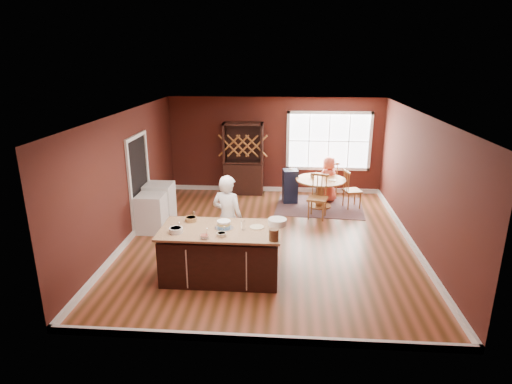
% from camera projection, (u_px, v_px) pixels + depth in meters
% --- Properties ---
extents(room_shell, '(7.00, 7.00, 7.00)m').
position_uv_depth(room_shell, '(270.00, 179.00, 8.78)').
color(room_shell, brown).
rests_on(room_shell, ground).
extents(window, '(2.36, 0.10, 1.66)m').
position_uv_depth(window, '(329.00, 141.00, 11.93)').
color(window, white).
rests_on(window, room_shell).
extents(doorway, '(0.08, 1.26, 2.13)m').
position_uv_depth(doorway, '(140.00, 183.00, 9.66)').
color(doorway, white).
rests_on(doorway, room_shell).
extents(kitchen_island, '(2.09, 1.10, 0.92)m').
position_uv_depth(kitchen_island, '(221.00, 254.00, 7.53)').
color(kitchen_island, black).
rests_on(kitchen_island, ground).
extents(dining_table, '(1.28, 1.28, 0.75)m').
position_uv_depth(dining_table, '(320.00, 187.00, 11.05)').
color(dining_table, brown).
rests_on(dining_table, ground).
extents(baker, '(0.72, 0.59, 1.69)m').
position_uv_depth(baker, '(228.00, 218.00, 8.06)').
color(baker, white).
rests_on(baker, ground).
extents(layer_cake, '(0.33, 0.33, 0.14)m').
position_uv_depth(layer_cake, '(224.00, 224.00, 7.40)').
color(layer_cake, white).
rests_on(layer_cake, kitchen_island).
extents(bowl_blue, '(0.23, 0.23, 0.09)m').
position_uv_depth(bowl_blue, '(176.00, 230.00, 7.22)').
color(bowl_blue, silver).
rests_on(bowl_blue, kitchen_island).
extents(bowl_yellow, '(0.21, 0.21, 0.08)m').
position_uv_depth(bowl_yellow, '(191.00, 219.00, 7.72)').
color(bowl_yellow, olive).
rests_on(bowl_yellow, kitchen_island).
extents(bowl_pink, '(0.16, 0.16, 0.06)m').
position_uv_depth(bowl_pink, '(204.00, 237.00, 6.99)').
color(bowl_pink, white).
rests_on(bowl_pink, kitchen_island).
extents(bowl_olive, '(0.17, 0.17, 0.06)m').
position_uv_depth(bowl_olive, '(221.00, 235.00, 7.07)').
color(bowl_olive, '#F8EDBD').
rests_on(bowl_olive, kitchen_island).
extents(drinking_glass, '(0.08, 0.08, 0.16)m').
position_uv_depth(drinking_glass, '(243.00, 225.00, 7.33)').
color(drinking_glass, white).
rests_on(drinking_glass, kitchen_island).
extents(dinner_plate, '(0.25, 0.25, 0.02)m').
position_uv_depth(dinner_plate, '(257.00, 227.00, 7.44)').
color(dinner_plate, beige).
rests_on(dinner_plate, kitchen_island).
extents(white_tub, '(0.33, 0.33, 0.11)m').
position_uv_depth(white_tub, '(277.00, 222.00, 7.54)').
color(white_tub, silver).
rests_on(white_tub, kitchen_island).
extents(stoneware_crock, '(0.16, 0.16, 0.19)m').
position_uv_depth(stoneware_crock, '(274.00, 235.00, 6.90)').
color(stoneware_crock, '#443523').
rests_on(stoneware_crock, kitchen_island).
extents(rug, '(2.34, 1.88, 0.01)m').
position_uv_depth(rug, '(319.00, 206.00, 11.21)').
color(rug, brown).
rests_on(rug, ground).
extents(chair_east, '(0.51, 0.52, 1.01)m').
position_uv_depth(chair_east, '(352.00, 189.00, 10.99)').
color(chair_east, brown).
rests_on(chair_east, ground).
extents(chair_south, '(0.55, 0.53, 1.08)m').
position_uv_depth(chair_south, '(318.00, 197.00, 10.27)').
color(chair_south, brown).
rests_on(chair_south, ground).
extents(chair_north, '(0.54, 0.52, 1.05)m').
position_uv_depth(chair_north, '(329.00, 180.00, 11.76)').
color(chair_north, '#955D24').
rests_on(chair_north, ground).
extents(seated_woman, '(0.72, 0.66, 1.23)m').
position_uv_depth(seated_woman, '(328.00, 179.00, 11.44)').
color(seated_woman, '#DB573F').
rests_on(seated_woman, ground).
extents(high_chair, '(0.43, 0.43, 0.94)m').
position_uv_depth(high_chair, '(290.00, 185.00, 11.42)').
color(high_chair, black).
rests_on(high_chair, ground).
extents(toddler, '(0.18, 0.14, 0.26)m').
position_uv_depth(toddler, '(291.00, 173.00, 11.35)').
color(toddler, '#8CA5BF').
rests_on(toddler, high_chair).
extents(table_plate, '(0.21, 0.21, 0.02)m').
position_uv_depth(table_plate, '(332.00, 180.00, 10.87)').
color(table_plate, beige).
rests_on(table_plate, dining_table).
extents(table_cup, '(0.13, 0.13, 0.10)m').
position_uv_depth(table_cup, '(312.00, 175.00, 11.15)').
color(table_cup, white).
rests_on(table_cup, dining_table).
extents(hutch, '(1.11, 0.46, 2.03)m').
position_uv_depth(hutch, '(243.00, 159.00, 12.01)').
color(hutch, '#3E2313').
rests_on(hutch, ground).
extents(washer, '(0.59, 0.57, 0.86)m').
position_uv_depth(washer, '(152.00, 213.00, 9.52)').
color(washer, white).
rests_on(washer, ground).
extents(dryer, '(0.63, 0.61, 0.92)m').
position_uv_depth(dryer, '(160.00, 203.00, 10.11)').
color(dryer, silver).
rests_on(dryer, ground).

